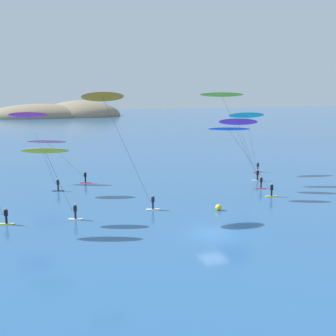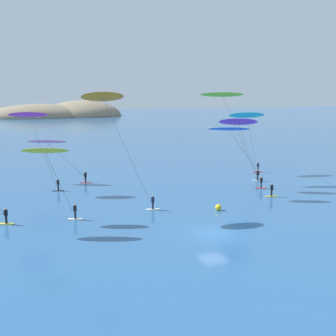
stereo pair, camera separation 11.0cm
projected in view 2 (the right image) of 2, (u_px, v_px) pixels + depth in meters
ground_plane at (214, 234)px, 39.32m from camera, size 600.00×600.00×0.00m
headland_island at (65, 117)px, 235.48m from camera, size 74.16×43.98×17.77m
kitesurfer_cyan at (247, 119)px, 67.97m from camera, size 6.22×2.32×9.98m
kitesurfer_lime at (225, 101)px, 60.76m from camera, size 9.28×3.95×13.14m
kitesurfer_blue at (233, 135)px, 52.19m from camera, size 8.48×4.35×8.88m
kitesurfer_pink at (50, 145)px, 60.93m from camera, size 8.59×4.76×6.39m
kitesurfer_yellow at (48, 157)px, 42.42m from camera, size 5.84×2.73×7.65m
kitesurfer_orange at (107, 106)px, 43.63m from camera, size 8.40×1.58×13.16m
kitesurfer_magenta at (31, 120)px, 54.51m from camera, size 6.64×2.97×10.64m
kitesurfer_purple at (240, 127)px, 56.61m from camera, size 6.40×3.82×9.70m
marker_buoy at (218, 207)px, 47.06m from camera, size 0.70×0.70×0.70m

